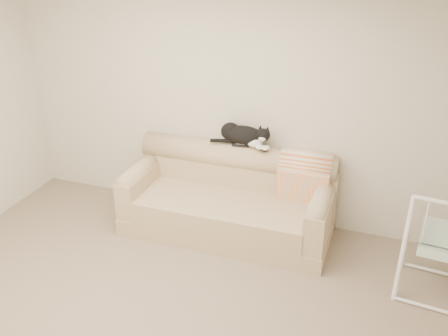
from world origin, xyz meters
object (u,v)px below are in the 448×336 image
at_px(baby_swing, 437,247).
at_px(remote_a, 241,145).
at_px(tuxedo_cat, 244,135).
at_px(sofa, 229,200).
at_px(remote_b, 261,148).

bearing_deg(baby_swing, remote_a, 163.12).
relative_size(remote_a, tuxedo_cat, 0.28).
distance_m(sofa, baby_swing, 2.09).
xyz_separation_m(sofa, remote_a, (0.05, 0.23, 0.56)).
bearing_deg(remote_b, sofa, -142.12).
bearing_deg(tuxedo_cat, remote_a, -143.08).
distance_m(remote_a, baby_swing, 2.15).
distance_m(remote_b, baby_swing, 1.93).
relative_size(remote_b, tuxedo_cat, 0.26).
distance_m(remote_a, remote_b, 0.23).
bearing_deg(sofa, remote_a, 78.07).
xyz_separation_m(sofa, tuxedo_cat, (0.08, 0.25, 0.67)).
distance_m(remote_b, tuxedo_cat, 0.23).
xyz_separation_m(remote_b, tuxedo_cat, (-0.20, 0.04, 0.11)).
height_order(sofa, remote_a, remote_a).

